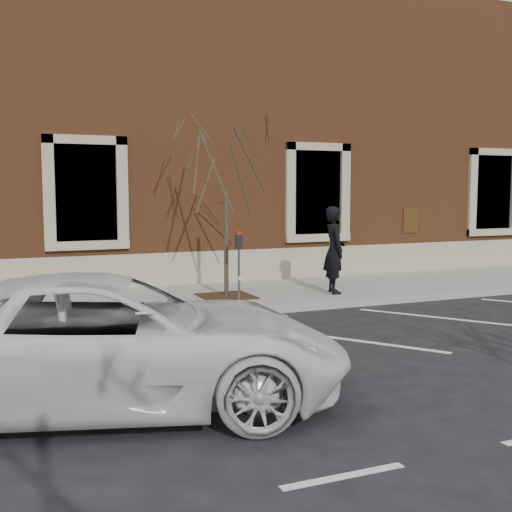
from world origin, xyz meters
name	(u,v)px	position (x,y,z in m)	size (l,w,h in m)	color
ground	(268,313)	(0.00, 0.00, 0.00)	(120.00, 120.00, 0.00)	#28282B
sidewalk_near	(236,296)	(0.00, 1.75, 0.07)	(40.00, 3.50, 0.15)	#AAA79F
curb_near	(269,310)	(0.00, -0.05, 0.07)	(40.00, 0.12, 0.15)	#9E9E99
parking_stripes	(320,336)	(0.00, -2.20, 0.00)	(28.00, 4.40, 0.01)	silver
building_civic	(165,140)	(0.00, 7.74, 4.00)	(40.00, 8.62, 8.00)	brown
man	(334,250)	(2.04, 0.90, 1.13)	(0.71, 0.47, 1.95)	black
parking_meter	(239,253)	(-0.36, 0.67, 1.17)	(0.13, 0.10, 1.47)	#595B60
tree_grate	(226,296)	(-0.38, 1.36, 0.16)	(1.12, 1.12, 0.03)	#422B15
sapling	(226,159)	(-0.38, 1.36, 3.12)	(2.55, 2.55, 4.24)	#453B2A
white_truck	(110,341)	(-3.91, -4.38, 0.76)	(2.51, 5.44, 1.51)	white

